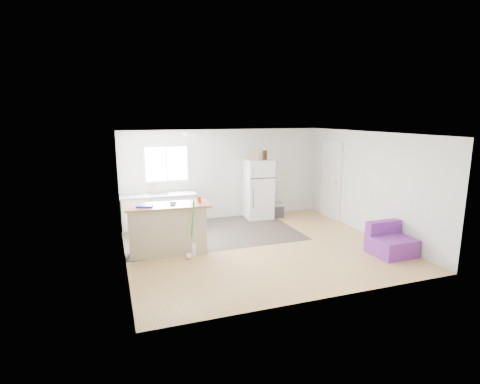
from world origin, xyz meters
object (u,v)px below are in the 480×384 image
at_px(blue_tray, 145,206).
at_px(cardboard_box, 254,155).
at_px(kitchen_cabinets, 159,210).
at_px(red_cup, 199,199).
at_px(mop, 190,247).
at_px(cooler, 274,210).
at_px(bottle_left, 264,155).
at_px(refrigerator, 258,189).
at_px(bottle_right, 266,155).
at_px(cleaner_jug, 194,248).
at_px(peninsula, 168,229).
at_px(purple_seat, 390,243).

bearing_deg(blue_tray, cardboard_box, 32.00).
relative_size(kitchen_cabinets, cardboard_box, 6.27).
bearing_deg(cardboard_box, red_cup, -136.02).
bearing_deg(mop, cooler, 32.84).
relative_size(mop, bottle_left, 4.72).
relative_size(refrigerator, cooler, 2.82).
bearing_deg(blue_tray, cooler, 27.24).
distance_m(kitchen_cabinets, bottle_right, 3.14).
bearing_deg(bottle_left, red_cup, -139.66).
bearing_deg(cleaner_jug, cooler, 24.35).
bearing_deg(mop, bottle_right, 36.06).
relative_size(red_cup, cardboard_box, 0.40).
bearing_deg(bottle_left, cardboard_box, -175.94).
relative_size(kitchen_cabinets, cleaner_jug, 5.83).
relative_size(kitchen_cabinets, cooler, 3.32).
bearing_deg(cleaner_jug, bottle_right, 27.72).
bearing_deg(refrigerator, peninsula, -142.28).
xyz_separation_m(cooler, cleaner_jug, (-2.72, -2.10, -0.05)).
height_order(mop, blue_tray, mop).
distance_m(cardboard_box, bottle_left, 0.29).
distance_m(cleaner_jug, red_cup, 0.99).
distance_m(kitchen_cabinets, mop, 2.41).
xyz_separation_m(refrigerator, cardboard_box, (-0.16, -0.06, 0.95)).
bearing_deg(mop, bottle_left, 36.73).
distance_m(cooler, red_cup, 3.26).
distance_m(bottle_left, bottle_right, 0.07).
bearing_deg(peninsula, kitchen_cabinets, 92.11).
xyz_separation_m(peninsula, bottle_right, (2.94, 1.88, 1.21)).
height_order(purple_seat, cardboard_box, cardboard_box).
bearing_deg(mop, refrigerator, 38.73).
relative_size(cleaner_jug, cardboard_box, 1.08).
bearing_deg(bottle_left, cooler, -6.71).
bearing_deg(blue_tray, cleaner_jug, -14.05).
bearing_deg(bottle_left, blue_tray, -150.02).
height_order(refrigerator, red_cup, refrigerator).
xyz_separation_m(cleaner_jug, bottle_left, (2.40, 2.13, 1.58)).
bearing_deg(cardboard_box, kitchen_cabinets, 177.26).
xyz_separation_m(refrigerator, bottle_right, (0.19, -0.03, 0.92)).
bearing_deg(cleaner_jug, kitchen_cabinets, 86.74).
relative_size(cooler, mop, 0.48).
bearing_deg(bottle_left, purple_seat, -68.51).
relative_size(cardboard_box, bottle_left, 1.20).
bearing_deg(cleaner_jug, purple_seat, -32.03).
bearing_deg(kitchen_cabinets, purple_seat, -37.63).
height_order(peninsula, purple_seat, peninsula).
xyz_separation_m(blue_tray, bottle_right, (3.37, 1.91, 0.69)).
xyz_separation_m(peninsula, blue_tray, (-0.43, -0.03, 0.52)).
height_order(purple_seat, bottle_left, bottle_left).
height_order(kitchen_cabinets, refrigerator, refrigerator).
height_order(refrigerator, purple_seat, refrigerator).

